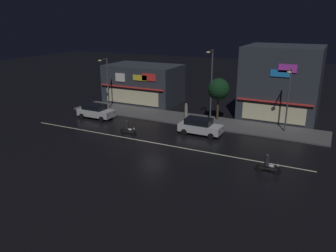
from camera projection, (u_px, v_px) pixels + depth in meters
name	position (u px, v px, depth m)	size (l,w,h in m)	color
ground_plane	(153.00, 143.00, 31.94)	(140.00, 140.00, 0.00)	black
lane_divider_stripe	(153.00, 143.00, 31.94)	(28.65, 0.16, 0.01)	beige
sidewalk_far	(188.00, 119.00, 39.12)	(30.16, 4.48, 0.14)	#4C4C4F
storefront_left_block	(144.00, 84.00, 46.77)	(9.89, 6.37, 5.15)	#2D333D
storefront_center_block	(282.00, 82.00, 39.37)	(8.42, 8.20, 8.25)	#2D333D
streetlamp_west	(107.00, 79.00, 42.43)	(0.44, 1.64, 6.36)	#47494C
streetlamp_mid	(211.00, 80.00, 36.91)	(0.44, 1.64, 7.87)	#47494C
streetlamp_east	(288.00, 95.00, 33.47)	(0.44, 1.64, 6.41)	#47494C
pedestrian_on_sidewalk	(186.00, 111.00, 39.17)	(0.36, 0.36, 1.73)	gray
street_tree	(219.00, 89.00, 37.68)	(2.43, 2.43, 4.76)	#473323
parked_car_near_kerb	(96.00, 111.00, 39.50)	(4.30, 1.98, 1.67)	silver
parked_car_trailing	(200.00, 126.00, 33.93)	(4.30, 1.98, 1.67)	silver
motorcycle_lead	(128.00, 129.00, 33.82)	(1.90, 0.60, 1.52)	black
motorcycle_following	(268.00, 165.00, 25.50)	(1.90, 0.60, 1.52)	black
traffic_cone	(217.00, 131.00, 34.46)	(0.36, 0.36, 0.55)	orange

